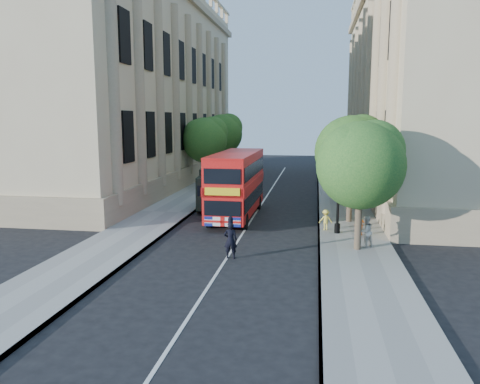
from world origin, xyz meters
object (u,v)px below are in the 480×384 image
at_px(box_van, 216,189).
at_px(police_constable, 231,240).
at_px(woman_pedestrian, 366,231).
at_px(double_decker_bus, 237,183).
at_px(lamp_post, 338,188).

relative_size(box_van, police_constable, 3.07).
height_order(police_constable, woman_pedestrian, police_constable).
height_order(box_van, woman_pedestrian, box_van).
relative_size(double_decker_bus, box_van, 1.72).
bearing_deg(box_van, lamp_post, -43.08).
distance_m(double_decker_bus, police_constable, 8.72).
xyz_separation_m(lamp_post, box_van, (-7.89, 6.14, -1.15)).
height_order(lamp_post, box_van, lamp_post).
height_order(lamp_post, police_constable, lamp_post).
height_order(double_decker_bus, woman_pedestrian, double_decker_bus).
bearing_deg(lamp_post, box_van, 142.11).
bearing_deg(lamp_post, police_constable, -134.00).
xyz_separation_m(lamp_post, police_constable, (-4.83, -5.00, -1.69)).
bearing_deg(police_constable, box_van, -79.27).
relative_size(lamp_post, police_constable, 3.16).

